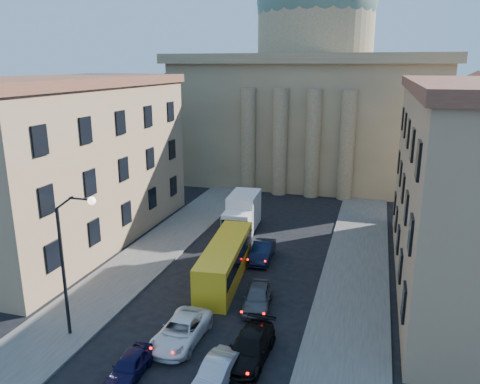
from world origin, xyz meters
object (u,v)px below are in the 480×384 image
(city_bus, at_px, (225,260))
(box_truck, at_px, (242,215))
(car_left_near, at_px, (130,366))
(street_lamp, at_px, (69,254))
(car_right_near, at_px, (217,372))

(city_bus, relative_size, box_truck, 1.57)
(car_left_near, bearing_deg, street_lamp, 150.25)
(car_right_near, height_order, city_bus, city_bus)
(city_bus, distance_m, box_truck, 10.57)
(car_right_near, bearing_deg, street_lamp, 174.42)
(street_lamp, distance_m, car_left_near, 7.17)
(street_lamp, height_order, car_left_near, street_lamp)
(street_lamp, relative_size, city_bus, 0.84)
(box_truck, bearing_deg, street_lamp, -105.91)
(box_truck, bearing_deg, city_bus, -84.48)
(city_bus, bearing_deg, car_right_near, -79.77)
(car_right_near, relative_size, box_truck, 0.59)
(city_bus, height_order, box_truck, box_truck)
(street_lamp, xyz_separation_m, car_right_near, (9.38, -1.69, -4.63))
(city_bus, xyz_separation_m, box_truck, (-1.71, 10.43, 0.14))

